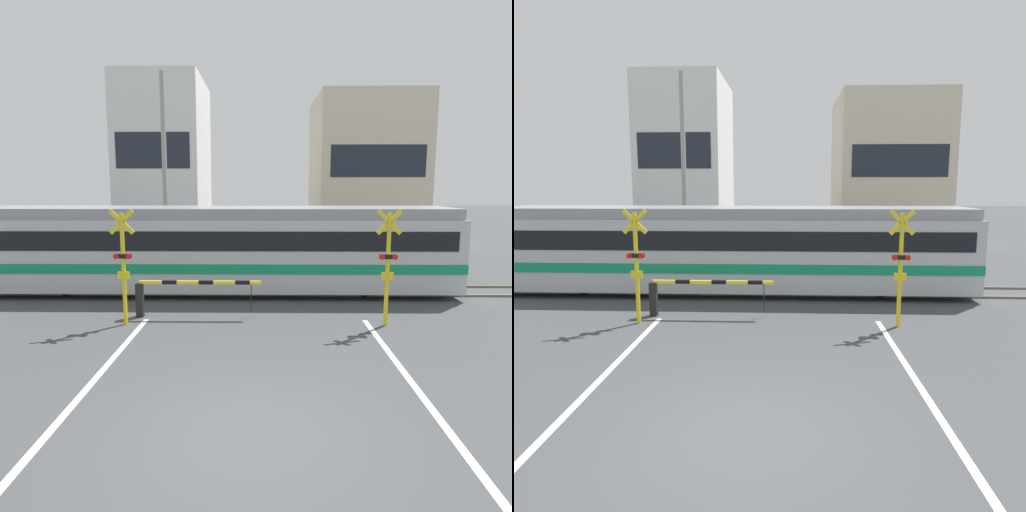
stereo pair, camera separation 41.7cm
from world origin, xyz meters
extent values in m
plane|color=#444749|center=(0.00, 0.00, 0.00)|extent=(160.00, 160.00, 0.00)
cube|color=#6B6051|center=(0.00, 8.87, 0.04)|extent=(50.00, 0.10, 0.08)
cube|color=#6B6051|center=(0.00, 10.30, 0.04)|extent=(50.00, 0.10, 0.08)
cube|color=white|center=(-3.09, 1.02, 0.00)|extent=(0.14, 10.04, 0.01)
cube|color=white|center=(3.09, 1.02, 0.00)|extent=(0.14, 10.04, 0.01)
cube|color=#B7BCC1|center=(-1.46, 9.58, 1.44)|extent=(16.58, 2.95, 2.43)
cube|color=gray|center=(-1.46, 9.58, 2.84)|extent=(16.41, 2.60, 0.36)
cube|color=#148C59|center=(-1.46, 9.58, 1.08)|extent=(16.60, 3.01, 0.32)
cube|color=black|center=(-1.46, 9.58, 1.99)|extent=(15.92, 3.00, 0.64)
cylinder|color=black|center=(-6.60, 8.87, 0.38)|extent=(0.76, 0.12, 0.76)
cylinder|color=black|center=(-6.60, 10.30, 0.38)|extent=(0.76, 0.12, 0.76)
cylinder|color=black|center=(3.68, 8.87, 0.38)|extent=(0.76, 0.12, 0.76)
cylinder|color=black|center=(3.68, 10.30, 0.38)|extent=(0.76, 0.12, 0.76)
cube|color=black|center=(-3.34, 6.34, 0.50)|extent=(0.20, 0.20, 0.99)
cube|color=yellow|center=(-1.59, 6.34, 1.02)|extent=(3.50, 0.09, 0.09)
cube|color=black|center=(-2.47, 6.34, 1.02)|extent=(0.42, 0.10, 0.10)
cube|color=black|center=(-1.42, 6.34, 1.02)|extent=(0.42, 0.10, 0.10)
cube|color=black|center=(-0.37, 6.34, 1.02)|extent=(0.42, 0.10, 0.10)
cylinder|color=black|center=(-0.12, 6.34, 0.56)|extent=(0.02, 0.02, 0.82)
cube|color=black|center=(3.34, 12.24, 0.50)|extent=(0.20, 0.20, 0.99)
cube|color=yellow|center=(1.59, 12.24, 1.02)|extent=(3.50, 0.09, 0.09)
cube|color=black|center=(2.47, 12.24, 1.02)|extent=(0.42, 0.10, 0.10)
cube|color=black|center=(1.42, 12.24, 1.02)|extent=(0.42, 0.10, 0.10)
cube|color=black|center=(0.37, 12.24, 1.02)|extent=(0.42, 0.10, 0.10)
cylinder|color=black|center=(0.12, 12.24, 0.56)|extent=(0.02, 0.02, 0.82)
cylinder|color=yellow|center=(-3.54, 5.59, 1.53)|extent=(0.11, 0.11, 3.06)
cube|color=yellow|center=(-3.54, 5.59, 2.81)|extent=(0.68, 0.04, 0.68)
cube|color=yellow|center=(-3.54, 5.59, 2.81)|extent=(0.68, 0.04, 0.68)
cube|color=black|center=(-3.54, 5.59, 1.90)|extent=(0.44, 0.12, 0.12)
cylinder|color=red|center=(-3.71, 5.51, 1.90)|extent=(0.15, 0.03, 0.15)
cylinder|color=red|center=(-3.37, 5.51, 1.90)|extent=(0.15, 0.03, 0.15)
cube|color=yellow|center=(-3.54, 5.57, 1.38)|extent=(0.32, 0.03, 0.20)
cylinder|color=yellow|center=(3.54, 5.59, 1.53)|extent=(0.11, 0.11, 3.06)
cube|color=yellow|center=(3.54, 5.59, 2.81)|extent=(0.68, 0.04, 0.68)
cube|color=yellow|center=(3.54, 5.59, 2.81)|extent=(0.68, 0.04, 0.68)
cube|color=black|center=(3.54, 5.59, 1.90)|extent=(0.44, 0.12, 0.12)
cylinder|color=red|center=(3.37, 5.51, 1.90)|extent=(0.15, 0.03, 0.15)
cylinder|color=red|center=(3.71, 5.51, 1.90)|extent=(0.15, 0.03, 0.15)
cube|color=yellow|center=(3.54, 5.57, 1.38)|extent=(0.32, 0.03, 0.20)
cube|color=white|center=(-6.33, 24.83, 5.30)|extent=(5.26, 7.46, 10.59)
cube|color=#1E232D|center=(-6.33, 21.10, 5.83)|extent=(4.42, 0.03, 2.12)
cube|color=beige|center=(7.05, 24.83, 4.73)|extent=(6.70, 7.46, 9.46)
cube|color=#1E232D|center=(7.05, 21.10, 5.20)|extent=(5.63, 0.03, 1.89)
cylinder|color=gray|center=(-4.29, 14.74, 4.41)|extent=(0.22, 0.22, 8.81)
camera|label=1|loc=(0.20, -6.43, 3.78)|focal=32.00mm
camera|label=2|loc=(0.61, -6.42, 3.78)|focal=32.00mm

